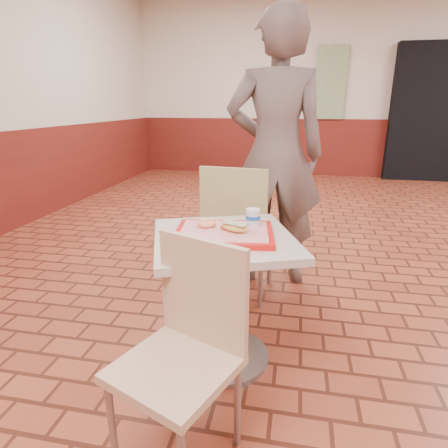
% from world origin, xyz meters
% --- Properties ---
extents(corridor_doorway, '(1.60, 0.22, 2.20)m').
position_xyz_m(corridor_doorway, '(1.20, 4.88, 1.10)').
color(corridor_doorway, black).
rests_on(corridor_doorway, ground).
extents(promo_poster, '(0.50, 0.03, 1.20)m').
position_xyz_m(promo_poster, '(-0.60, 4.94, 1.60)').
color(promo_poster, gray).
rests_on(promo_poster, wainscot_band).
extents(main_table, '(0.64, 0.64, 0.68)m').
position_xyz_m(main_table, '(-1.39, -0.47, 0.46)').
color(main_table, '#C0AF9A').
rests_on(main_table, ground).
extents(chair_main_front, '(0.49, 0.49, 0.82)m').
position_xyz_m(chair_main_front, '(-1.43, -0.99, 0.46)').
color(chair_main_front, tan).
rests_on(chair_main_front, ground).
extents(chair_main_back, '(0.46, 0.46, 0.91)m').
position_xyz_m(chair_main_back, '(-1.43, 0.19, 0.51)').
color(chair_main_back, tan).
rests_on(chair_main_back, ground).
extents(customer, '(0.74, 0.54, 1.86)m').
position_xyz_m(customer, '(-1.23, 0.54, 0.93)').
color(customer, '#64534D').
rests_on(customer, ground).
extents(serving_tray, '(0.45, 0.35, 0.03)m').
position_xyz_m(serving_tray, '(-1.39, -0.47, 0.69)').
color(serving_tray, red).
rests_on(serving_tray, main_table).
extents(ring_donut, '(0.11, 0.11, 0.03)m').
position_xyz_m(ring_donut, '(-1.49, -0.42, 0.72)').
color(ring_donut, '#F59359').
rests_on(ring_donut, serving_tray).
extents(long_john_donut, '(0.15, 0.12, 0.04)m').
position_xyz_m(long_john_donut, '(-1.35, -0.47, 0.73)').
color(long_john_donut, gold).
rests_on(long_john_donut, serving_tray).
extents(paper_cup, '(0.07, 0.07, 0.09)m').
position_xyz_m(paper_cup, '(-1.27, -0.38, 0.75)').
color(paper_cup, silver).
rests_on(paper_cup, serving_tray).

